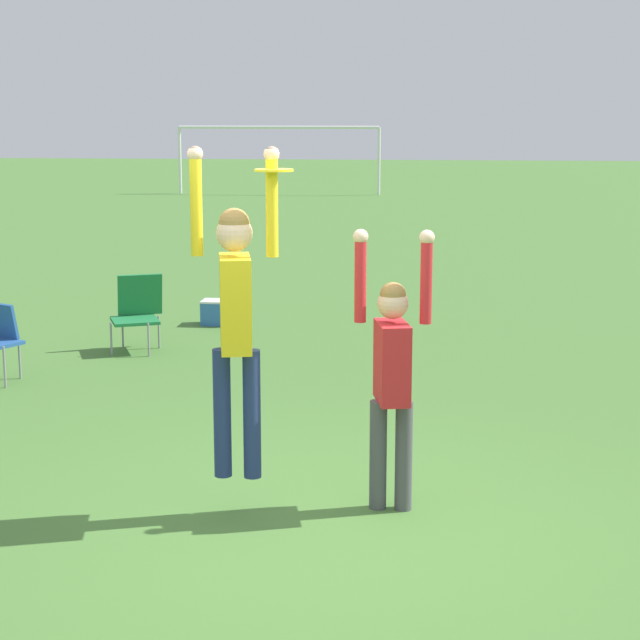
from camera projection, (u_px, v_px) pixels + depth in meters
ground_plane at (312, 530)px, 7.10m from camera, size 120.00×120.00×0.00m
person_jumping at (235, 304)px, 7.10m from camera, size 0.61×0.49×2.24m
person_defending at (392, 366)px, 7.29m from camera, size 0.55×0.43×1.96m
frisbee at (274, 170)px, 6.82m from camera, size 0.25×0.25×0.02m
camping_chair_0 at (137, 309)px, 12.46m from camera, size 0.68×0.74×0.88m
cooler_box at (220, 312)px, 14.04m from camera, size 0.48×0.34×0.32m
soccer_goal at (278, 141)px, 36.97m from camera, size 7.10×0.10×2.35m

